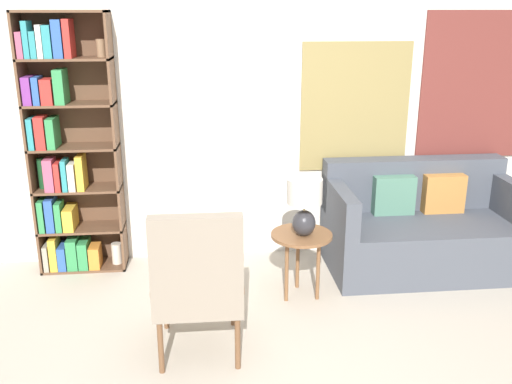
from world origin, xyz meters
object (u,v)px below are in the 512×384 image
object	(u,v)px
table_lamp	(304,202)
armchair	(198,278)
side_table	(301,241)
couch	(421,229)
bookshelf	(66,154)

from	to	relation	value
table_lamp	armchair	bearing A→B (deg)	-137.40
armchair	side_table	world-z (taller)	armchair
table_lamp	side_table	bearing A→B (deg)	105.00
couch	table_lamp	size ratio (longest dim) A/B	3.62
side_table	table_lamp	size ratio (longest dim) A/B	1.18
bookshelf	armchair	size ratio (longest dim) A/B	2.09
bookshelf	armchair	world-z (taller)	bookshelf
bookshelf	table_lamp	xyz separation A→B (m)	(1.86, -0.74, -0.23)
armchair	side_table	distance (m)	1.11
side_table	table_lamp	xyz separation A→B (m)	(0.01, -0.03, 0.33)
armchair	couch	size ratio (longest dim) A/B	0.64
armchair	table_lamp	xyz separation A→B (m)	(0.80, 0.74, 0.22)
bookshelf	armchair	xyz separation A→B (m)	(1.06, -1.48, -0.45)
bookshelf	side_table	bearing A→B (deg)	-20.93
armchair	side_table	bearing A→B (deg)	44.04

